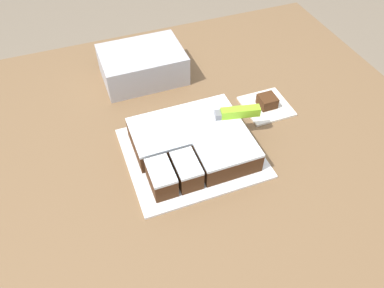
% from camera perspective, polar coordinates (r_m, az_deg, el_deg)
% --- Properties ---
extents(countertop, '(1.40, 1.10, 0.91)m').
position_cam_1_polar(countertop, '(1.28, -3.02, -15.00)').
color(countertop, brown).
rests_on(countertop, ground_plane).
extents(cake_board, '(0.31, 0.27, 0.01)m').
position_cam_1_polar(cake_board, '(0.90, 0.00, -1.33)').
color(cake_board, white).
rests_on(cake_board, countertop).
extents(cake, '(0.26, 0.22, 0.06)m').
position_cam_1_polar(cake, '(0.88, 0.13, 0.17)').
color(cake, '#472814').
rests_on(cake, cake_board).
extents(knife, '(0.28, 0.08, 0.02)m').
position_cam_1_polar(knife, '(0.90, 5.46, 4.62)').
color(knife, silver).
rests_on(knife, cake).
extents(paper_napkin, '(0.12, 0.12, 0.01)m').
position_cam_1_polar(paper_napkin, '(1.03, 11.24, 5.66)').
color(paper_napkin, white).
rests_on(paper_napkin, countertop).
extents(brownie, '(0.04, 0.04, 0.03)m').
position_cam_1_polar(brownie, '(1.02, 11.39, 6.41)').
color(brownie, '#472814').
rests_on(brownie, paper_napkin).
extents(storage_box, '(0.23, 0.17, 0.09)m').
position_cam_1_polar(storage_box, '(1.10, -7.54, 11.89)').
color(storage_box, '#B2B2B7').
rests_on(storage_box, countertop).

